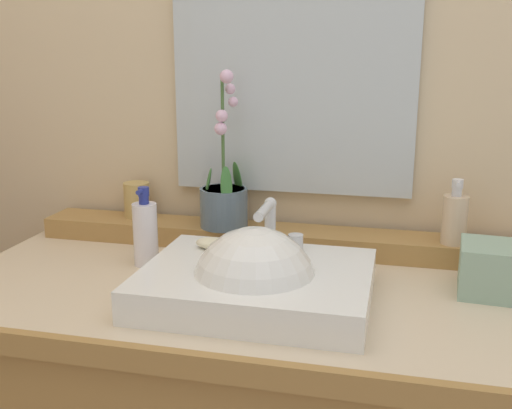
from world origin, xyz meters
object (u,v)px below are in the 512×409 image
soap_bar (212,243)px  potted_plant (224,197)px  lotion_bottle (145,232)px  sink_basin (255,287)px  soap_dispenser (455,218)px  tumbler_cup (137,200)px  tissue_box (493,269)px

soap_bar → potted_plant: bearing=99.5°
potted_plant → lotion_bottle: size_ratio=2.11×
sink_basin → lotion_bottle: (-0.29, 0.15, 0.05)m
lotion_bottle → soap_dispenser: bearing=13.5°
lotion_bottle → tumbler_cup: bearing=118.8°
potted_plant → sink_basin: bearing=-63.7°
soap_bar → tumbler_cup: (-0.28, 0.25, 0.02)m
soap_dispenser → tumbler_cup: size_ratio=1.65×
soap_dispenser → lotion_bottle: 0.70m
soap_dispenser → tumbler_cup: 0.79m
soap_bar → tissue_box: tissue_box is taller
sink_basin → lotion_bottle: 0.33m
sink_basin → potted_plant: size_ratio=1.15×
potted_plant → soap_dispenser: bearing=-0.9°
sink_basin → lotion_bottle: bearing=153.4°
soap_dispenser → tissue_box: soap_dispenser is taller
lotion_bottle → potted_plant: bearing=51.6°
soap_bar → potted_plant: potted_plant is taller
tissue_box → tumbler_cup: bearing=166.9°
potted_plant → tumbler_cup: potted_plant is taller
soap_bar → potted_plant: (-0.04, 0.21, 0.05)m
soap_bar → tumbler_cup: tumbler_cup is taller
soap_dispenser → tissue_box: size_ratio=1.15×
sink_basin → tissue_box: 0.48m
soap_dispenser → lotion_bottle: soap_dispenser is taller
soap_bar → soap_dispenser: size_ratio=0.47×
sink_basin → tumbler_cup: (-0.41, 0.35, 0.07)m
sink_basin → soap_bar: 0.17m
sink_basin → tumbler_cup: size_ratio=4.88×
sink_basin → soap_dispenser: 0.50m
sink_basin → soap_bar: sink_basin is taller
potted_plant → tumbler_cup: bearing=171.7°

